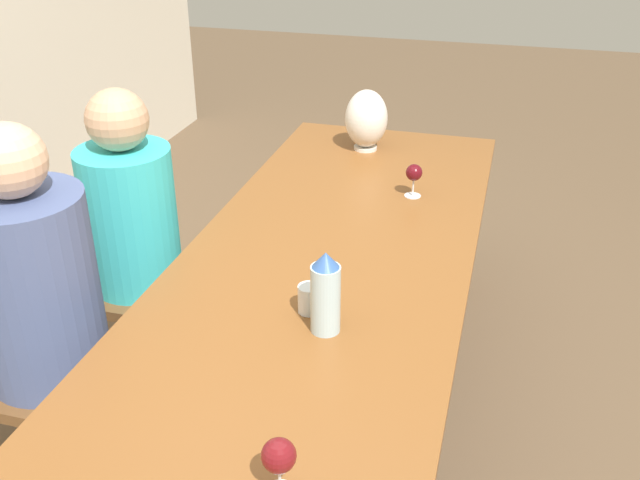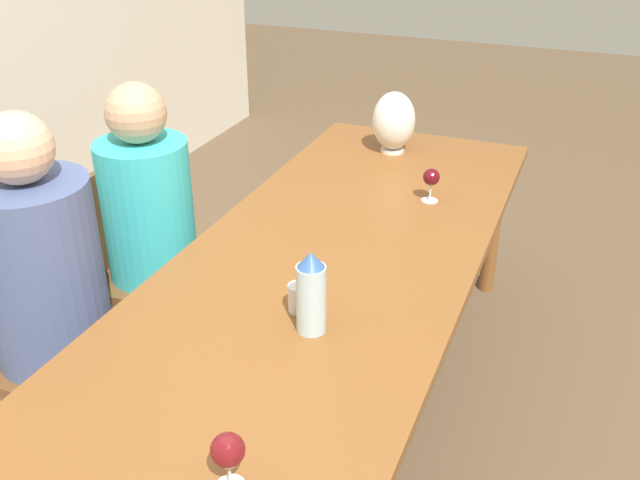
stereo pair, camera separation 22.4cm
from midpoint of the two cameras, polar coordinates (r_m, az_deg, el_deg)
ground_plane at (r=2.59m, az=0.88°, el=-18.42°), size 14.00×14.00×0.00m
dining_table at (r=2.16m, az=1.01°, el=-6.03°), size 3.15×0.95×0.73m
water_bottle at (r=1.93m, az=2.61°, el=-4.38°), size 0.08×0.08×0.25m
water_tumbler at (r=2.05m, az=1.46°, el=-4.75°), size 0.07×0.07×0.08m
vase at (r=3.21m, az=7.95°, el=9.36°), size 0.19×0.19×0.27m
wine_glass_1 at (r=2.75m, az=11.22°, el=4.82°), size 0.06×0.06×0.13m
wine_glass_3 at (r=1.50m, az=-2.99°, el=-16.70°), size 0.07×0.07×0.14m
chair_near at (r=2.52m, az=-18.98°, el=-7.83°), size 0.44×0.44×0.85m
chair_far at (r=2.89m, az=-12.00°, el=-1.97°), size 0.44×0.44×0.85m
person_near at (r=2.37m, az=-18.25°, el=-4.26°), size 0.37×0.37×1.27m
person_far at (r=2.77m, az=-10.99°, el=0.98°), size 0.34×0.34×1.20m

